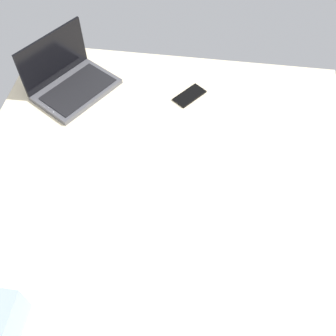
# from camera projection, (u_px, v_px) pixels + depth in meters

# --- Properties ---
(bed_mattress) EXTENTS (1.80, 1.40, 0.18)m
(bed_mattress) POSITION_uv_depth(u_px,v_px,m) (150.00, 241.00, 1.36)
(bed_mattress) COLOR beige
(bed_mattress) RESTS_ON ground
(laptop) EXTENTS (0.40, 0.37, 0.23)m
(laptop) POSITION_uv_depth(u_px,v_px,m) (70.00, 80.00, 1.65)
(laptop) COLOR #4C4C51
(laptop) RESTS_ON bed_mattress
(cell_phone) EXTENTS (0.15, 0.14, 0.01)m
(cell_phone) POSITION_uv_depth(u_px,v_px,m) (190.00, 96.00, 1.65)
(cell_phone) COLOR black
(cell_phone) RESTS_ON bed_mattress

